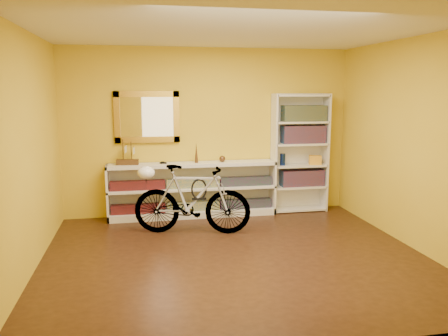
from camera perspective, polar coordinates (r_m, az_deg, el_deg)
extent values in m
cube|color=black|center=(5.46, 1.40, -11.18)|extent=(4.50, 4.00, 0.01)
cube|color=silver|center=(5.14, 1.52, 17.13)|extent=(4.50, 4.00, 0.01)
cube|color=gold|center=(7.10, -1.97, 4.56)|extent=(4.50, 0.01, 2.60)
cube|color=gold|center=(5.16, -23.85, 1.73)|extent=(0.01, 4.00, 2.60)
cube|color=gold|center=(6.03, 22.93, 2.84)|extent=(0.01, 4.00, 2.60)
cube|color=olive|center=(6.96, -9.73, 6.38)|extent=(0.98, 0.06, 0.78)
cube|color=silver|center=(7.44, 4.98, -3.43)|extent=(0.09, 0.02, 0.09)
cube|color=black|center=(7.05, -3.93, -4.83)|extent=(2.50, 0.13, 0.14)
cube|color=navy|center=(6.97, -3.96, -1.92)|extent=(2.50, 0.13, 0.14)
imported|color=black|center=(6.89, -7.71, 0.55)|extent=(0.00, 0.00, 0.00)
cone|color=#4F321B|center=(6.91, -3.53, 1.95)|extent=(0.05, 0.05, 0.31)
sphere|color=#4F321B|center=(6.99, -0.22, 1.16)|extent=(0.10, 0.10, 0.10)
cube|color=maroon|center=(7.43, 9.85, -1.23)|extent=(0.70, 0.22, 0.26)
cube|color=maroon|center=(7.33, 10.01, 4.23)|extent=(0.70, 0.22, 0.28)
cube|color=#164050|center=(7.30, 10.09, 6.84)|extent=(0.70, 0.22, 0.25)
cylinder|color=navy|center=(7.24, 7.44, 1.08)|extent=(0.08, 0.08, 0.19)
cube|color=maroon|center=(7.25, 8.13, 6.57)|extent=(0.16, 0.16, 0.17)
cube|color=gold|center=(7.41, 11.47, 1.00)|extent=(0.21, 0.17, 0.15)
imported|color=silver|center=(6.17, -4.06, -3.99)|extent=(0.79, 1.69, 0.96)
ellipsoid|color=white|center=(6.20, -9.85, -0.60)|extent=(0.24, 0.23, 0.18)
torus|color=black|center=(6.13, -3.19, -2.70)|extent=(0.22, 0.02, 0.22)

